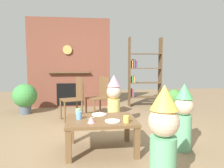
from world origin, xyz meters
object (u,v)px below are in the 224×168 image
dining_chair_left (75,96)px  paper_plate_rear (99,114)px  birthday_cake_slice (91,120)px  potted_plant_short (25,97)px  child_in_pink (184,115)px  paper_cup_near_left (79,115)px  paper_cup_near_right (78,112)px  bookshelf (143,74)px  paper_cup_center (126,119)px  dining_chair_middle (101,95)px  child_with_cone_hat (163,137)px  child_by_the_chairs (114,99)px  coffee_table (101,124)px  paper_plate_front (113,121)px  potted_plant_tall (174,99)px

dining_chair_left → paper_plate_rear: bearing=86.8°
birthday_cake_slice → potted_plant_short: bearing=120.3°
birthday_cake_slice → child_in_pink: size_ratio=0.11×
paper_cup_near_left → potted_plant_short: bearing=119.6°
paper_cup_near_right → paper_cup_near_left: bearing=-85.8°
bookshelf → paper_plate_rear: 3.05m
paper_cup_center → dining_chair_middle: size_ratio=0.10×
bookshelf → paper_cup_near_right: bearing=-123.1°
dining_chair_middle → paper_cup_center: bearing=68.1°
paper_cup_near_left → paper_cup_near_right: 0.27m
child_with_cone_hat → child_by_the_chairs: 2.17m
paper_cup_near_right → child_in_pink: child_in_pink is taller
paper_cup_near_right → dining_chair_middle: dining_chair_middle is taller
coffee_table → paper_cup_near_right: 0.45m
coffee_table → paper_plate_rear: size_ratio=4.43×
paper_plate_front → child_with_cone_hat: child_with_cone_hat is taller
bookshelf → paper_cup_near_left: size_ratio=18.08×
coffee_table → paper_cup_center: 0.39m
bookshelf → coffee_table: 3.26m
paper_cup_near_right → dining_chair_left: dining_chair_left is taller
paper_plate_rear → potted_plant_tall: (1.98, 1.85, -0.12)m
child_in_pink → paper_plate_rear: bearing=-11.1°
bookshelf → paper_cup_near_right: (-1.70, -2.61, -0.41)m
potted_plant_short → dining_chair_middle: bearing=-18.1°
coffee_table → potted_plant_short: potted_plant_short is taller
bookshelf → dining_chair_middle: (-1.25, -1.13, -0.38)m
paper_cup_center → birthday_cake_slice: 0.45m
dining_chair_left → potted_plant_short: dining_chair_left is taller
dining_chair_middle → child_in_pink: bearing=90.5°
potted_plant_tall → potted_plant_short: size_ratio=0.78×
coffee_table → paper_cup_near_left: 0.33m
potted_plant_short → paper_cup_near_left: bearing=-60.4°
paper_cup_near_left → child_with_cone_hat: child_with_cone_hat is taller
coffee_table → child_by_the_chairs: child_by_the_chairs is taller
birthday_cake_slice → paper_cup_center: bearing=-5.7°
child_by_the_chairs → paper_plate_front: bearing=7.8°
coffee_table → paper_cup_center: (0.30, -0.22, 0.11)m
paper_cup_near_right → child_by_the_chairs: 1.04m
paper_cup_near_right → paper_cup_center: size_ratio=0.98×
paper_cup_center → paper_plate_front: paper_cup_center is taller
birthday_cake_slice → bookshelf: bearing=63.7°
child_in_pink → potted_plant_tall: child_in_pink is taller
paper_plate_front → paper_cup_center: bearing=-24.9°
potted_plant_tall → potted_plant_short: (-3.58, 0.27, 0.08)m
paper_cup_center → child_by_the_chairs: (0.02, 1.33, 0.03)m
paper_cup_near_left → paper_plate_rear: 0.36m
paper_cup_near_right → birthday_cake_slice: (0.18, -0.47, -0.00)m
coffee_table → dining_chair_left: dining_chair_left is taller
birthday_cake_slice → child_with_cone_hat: size_ratio=0.10×
coffee_table → paper_cup_near_left: (-0.30, 0.02, 0.12)m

